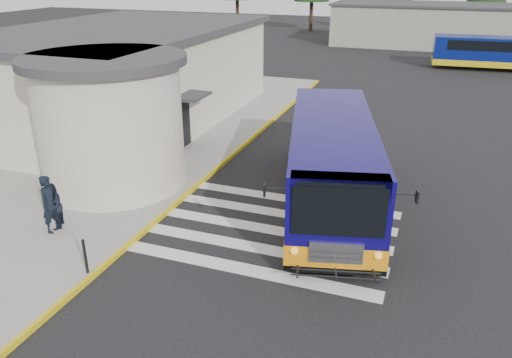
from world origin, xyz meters
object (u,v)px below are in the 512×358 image
(transit_bus, at_px, (331,166))
(pedestrian_a, at_px, (50,204))
(bollard, at_px, (85,256))
(far_bus_a, at_px, (490,51))
(pedestrian_b, at_px, (53,206))

(transit_bus, distance_m, pedestrian_a, 9.23)
(bollard, distance_m, far_bus_a, 37.29)
(transit_bus, xyz_separation_m, far_bus_a, (6.69, 28.56, 0.01))
(far_bus_a, bearing_deg, transit_bus, 163.16)
(pedestrian_b, relative_size, bollard, 1.47)
(far_bus_a, bearing_deg, bollard, 157.79)
(pedestrian_b, bearing_deg, transit_bus, 96.14)
(pedestrian_a, bearing_deg, pedestrian_b, 25.61)
(bollard, bearing_deg, far_bus_a, 71.44)
(pedestrian_b, height_order, far_bus_a, far_bus_a)
(pedestrian_a, relative_size, pedestrian_b, 1.24)
(bollard, bearing_deg, pedestrian_a, 147.02)
(pedestrian_a, relative_size, bollard, 1.82)
(transit_bus, bearing_deg, pedestrian_a, -159.72)
(pedestrian_b, bearing_deg, pedestrian_a, -3.53)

